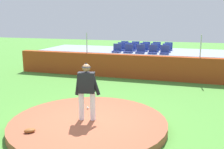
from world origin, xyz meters
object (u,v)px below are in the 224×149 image
Objects in this scene: stadium_chair_11 at (135,47)px; stadium_chair_13 at (156,47)px; stadium_chair_2 at (140,50)px; stadium_chair_3 at (153,51)px; stadium_chair_7 at (144,49)px; stadium_chair_5 at (121,48)px; stadium_chair_12 at (146,47)px; stadium_chair_4 at (165,51)px; stadium_chair_9 at (166,50)px; stadium_chair_14 at (168,48)px; stadium_chair_8 at (155,49)px; stadium_chair_0 at (117,50)px; stadium_chair_10 at (124,46)px; fielding_glove at (30,131)px; stadium_chair_1 at (129,50)px; baseball at (88,108)px; pitcher at (87,87)px; stadium_chair_6 at (132,48)px.

stadium_chair_11 is 1.37m from stadium_chair_13.
stadium_chair_2 is 1.00× the size of stadium_chair_13.
stadium_chair_7 is at bearing -53.67° from stadium_chair_3.
stadium_chair_12 is (1.40, 0.92, 0.00)m from stadium_chair_5.
stadium_chair_13 is at bearing -69.24° from stadium_chair_4.
stadium_chair_9 is 1.64m from stadium_chair_12.
stadium_chair_14 is (1.39, 0.89, 0.00)m from stadium_chair_7.
stadium_chair_12 is at bearing -53.44° from stadium_chair_8.
stadium_chair_3 is at bearing 179.10° from stadium_chair_0.
stadium_chair_2 is 1.00× the size of stadium_chair_8.
stadium_chair_0 is at bearing 90.29° from stadium_chair_10.
stadium_chair_4 is (1.37, -0.01, 0.00)m from stadium_chair_2.
stadium_chair_5 is 1.00× the size of stadium_chair_10.
stadium_chair_7 is at bearing 44.01° from fielding_glove.
stadium_chair_3 is 1.00× the size of stadium_chair_8.
stadium_chair_2 is 2.30m from stadium_chair_10.
stadium_chair_7 is 0.89m from stadium_chair_12.
stadium_chair_1 is 2.30m from stadium_chair_13.
baseball is 2.31m from fielding_glove.
stadium_chair_9 is 1.00× the size of stadium_chair_12.
stadium_chair_1 is (-0.65, 7.88, 0.16)m from pitcher.
stadium_chair_7 is at bearing 148.09° from stadium_chair_10.
fielding_glove is 9.28m from stadium_chair_0.
stadium_chair_5 is at bearing 1.28° from stadium_chair_7.
stadium_chair_1 and stadium_chair_12 have the same top height.
pitcher is at bearing 84.51° from stadium_chair_3.
fielding_glove is at bearing 83.27° from stadium_chair_7.
stadium_chair_8 is at bearing 82.19° from baseball.
stadium_chair_2 is 1.37m from stadium_chair_4.
stadium_chair_0 is 2.27m from stadium_chair_8.
stadium_chair_13 is (1.85, 11.03, 1.11)m from fielding_glove.
stadium_chair_3 and stadium_chair_8 have the same top height.
stadium_chair_6 and stadium_chair_8 have the same top height.
pitcher is 3.47× the size of stadium_chair_11.
stadium_chair_6 and stadium_chair_11 have the same top height.
baseball is 0.15× the size of stadium_chair_11.
stadium_chair_4 is 1.96m from stadium_chair_13.
pitcher is 3.47× the size of stadium_chair_0.
stadium_chair_0 is 1.00× the size of stadium_chair_12.
baseball is 8.07m from stadium_chair_8.
stadium_chair_5 is 0.67m from stadium_chair_6.
stadium_chair_14 is (0.70, 1.83, 0.00)m from stadium_chair_3.
stadium_chair_8 is at bearing 71.90° from pitcher.
stadium_chair_11 and stadium_chair_13 have the same top height.
stadium_chair_10 is at bearing 84.72° from pitcher.
baseball is at bearing 92.45° from stadium_chair_1.
stadium_chair_14 is at bearing -128.42° from stadium_chair_8.
stadium_chair_1 and stadium_chair_3 have the same top height.
stadium_chair_4 is 1.00× the size of stadium_chair_9.
stadium_chair_6 is 2.10m from stadium_chair_9.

